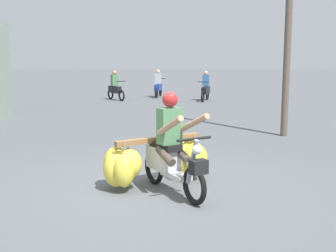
% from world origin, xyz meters
% --- Properties ---
extents(ground_plane, '(120.00, 120.00, 0.00)m').
position_xyz_m(ground_plane, '(0.00, 0.00, 0.00)').
color(ground_plane, '#56595E').
extents(motorbike_main_loaded, '(1.84, 1.96, 1.58)m').
position_xyz_m(motorbike_main_loaded, '(0.15, 0.31, 0.48)').
color(motorbike_main_loaded, black).
rests_on(motorbike_main_loaded, ground).
extents(motorbike_distant_ahead_left, '(0.74, 1.55, 1.40)m').
position_xyz_m(motorbike_distant_ahead_left, '(3.00, 13.64, 0.57)').
color(motorbike_distant_ahead_left, black).
rests_on(motorbike_distant_ahead_left, ground).
extents(motorbike_distant_ahead_right, '(0.61, 1.59, 1.40)m').
position_xyz_m(motorbike_distant_ahead_right, '(0.87, 15.57, 0.57)').
color(motorbike_distant_ahead_right, black).
rests_on(motorbike_distant_ahead_right, ground).
extents(motorbike_distant_far_ahead, '(0.93, 1.43, 1.40)m').
position_xyz_m(motorbike_distant_far_ahead, '(-1.24, 14.32, 0.57)').
color(motorbike_distant_far_ahead, black).
rests_on(motorbike_distant_far_ahead, ground).
extents(utility_pole, '(0.18, 0.18, 6.35)m').
position_xyz_m(utility_pole, '(3.67, 4.61, 3.17)').
color(utility_pole, brown).
rests_on(utility_pole, ground).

